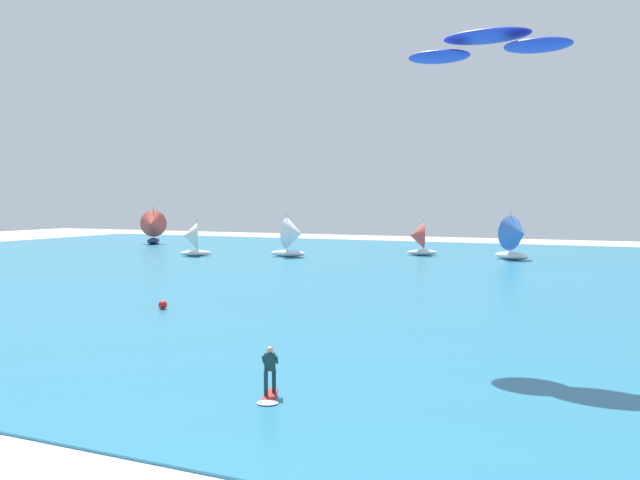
{
  "coord_description": "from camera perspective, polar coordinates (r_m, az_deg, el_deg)",
  "views": [
    {
      "loc": [
        9.5,
        -8.9,
        6.7
      ],
      "look_at": [
        -0.4,
        12.9,
        5.27
      ],
      "focal_mm": 38.15,
      "sensor_mm": 36.0,
      "label": 1
    }
  ],
  "objects": [
    {
      "name": "sailboat_far_right",
      "position": [
        80.37,
        -10.74,
        0.09
      ],
      "size": [
        3.95,
        3.72,
        4.39
      ],
      "color": "white",
      "rests_on": "ocean"
    },
    {
      "name": "kite",
      "position": [
        31.01,
        13.81,
        15.59
      ],
      "size": [
        7.31,
        3.1,
        1.08
      ],
      "color": "#1E33B2"
    },
    {
      "name": "sailboat_heeled_over",
      "position": [
        80.82,
        8.22,
        0.13
      ],
      "size": [
        3.87,
        3.45,
        4.35
      ],
      "color": "white",
      "rests_on": "ocean"
    },
    {
      "name": "ocean",
      "position": [
        59.65,
        15.14,
        -3.09
      ],
      "size": [
        160.0,
        90.0,
        0.1
      ],
      "primitive_type": "cube",
      "color": "#236B89",
      "rests_on": "ground"
    },
    {
      "name": "sailboat_mid_left",
      "position": [
        76.82,
        16.13,
        0.21
      ],
      "size": [
        4.85,
        4.46,
        5.39
      ],
      "color": "white",
      "rests_on": "ocean"
    },
    {
      "name": "kitesurfer",
      "position": [
        23.18,
        -4.26,
        -11.58
      ],
      "size": [
        1.3,
        2.02,
        1.67
      ],
      "color": "red",
      "rests_on": "ocean"
    },
    {
      "name": "sailboat_mid_right",
      "position": [
        77.78,
        -2.29,
        0.27
      ],
      "size": [
        4.35,
        3.7,
        5.06
      ],
      "color": "white",
      "rests_on": "ocean"
    },
    {
      "name": "sailboat_outermost",
      "position": [
        103.27,
        -13.9,
        1.09
      ],
      "size": [
        4.46,
        4.99,
        5.59
      ],
      "color": "navy",
      "rests_on": "ocean"
    },
    {
      "name": "marker_buoy",
      "position": [
        42.12,
        -13.05,
        -5.32
      ],
      "size": [
        0.52,
        0.52,
        0.52
      ],
      "primitive_type": "sphere",
      "color": "red",
      "rests_on": "ocean"
    }
  ]
}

